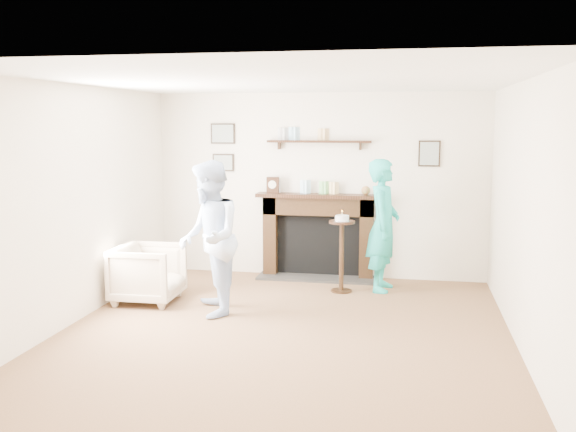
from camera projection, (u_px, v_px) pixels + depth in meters
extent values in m
plane|color=brown|center=(284.00, 333.00, 6.47)|extent=(5.00, 5.00, 0.00)
cube|color=#F1E2CD|center=(319.00, 186.00, 8.72)|extent=(4.50, 0.04, 2.50)
cube|color=#F1E2CD|center=(73.00, 205.00, 6.71)|extent=(0.04, 5.00, 2.50)
cube|color=#F1E2CD|center=(524.00, 216.00, 5.88)|extent=(0.04, 5.00, 2.50)
cube|color=white|center=(284.00, 81.00, 6.11)|extent=(4.50, 5.00, 0.04)
cube|color=black|center=(271.00, 236.00, 8.85)|extent=(0.18, 0.20, 1.10)
cube|color=black|center=(367.00, 239.00, 8.61)|extent=(0.18, 0.20, 1.10)
cube|color=black|center=(318.00, 206.00, 8.66)|extent=(1.50, 0.20, 0.24)
cube|color=black|center=(319.00, 245.00, 8.81)|extent=(1.14, 0.06, 0.86)
cube|color=#2F2C2A|center=(316.00, 278.00, 8.69)|extent=(1.60, 0.44, 0.03)
cube|color=black|center=(318.00, 196.00, 8.61)|extent=(1.68, 0.26, 0.05)
cube|color=black|center=(319.00, 142.00, 8.56)|extent=(1.40, 0.15, 0.03)
cube|color=black|center=(223.00, 134.00, 8.86)|extent=(0.34, 0.03, 0.28)
cube|color=black|center=(223.00, 163.00, 8.91)|extent=(0.30, 0.03, 0.24)
cube|color=black|center=(429.00, 154.00, 8.37)|extent=(0.28, 0.03, 0.34)
cube|color=black|center=(273.00, 185.00, 8.71)|extent=(0.16, 0.09, 0.22)
cylinder|color=beige|center=(272.00, 185.00, 8.66)|extent=(0.11, 0.01, 0.11)
sphere|color=green|center=(366.00, 190.00, 8.48)|extent=(0.12, 0.12, 0.12)
imported|color=tan|center=(149.00, 302.00, 7.60)|extent=(0.77, 0.74, 0.68)
imported|color=#A2B6CA|center=(211.00, 314.00, 7.11)|extent=(0.90, 1.00, 1.70)
imported|color=#21BEAA|center=(382.00, 290.00, 8.13)|extent=(0.46, 0.64, 1.66)
cylinder|color=black|center=(341.00, 291.00, 8.05)|extent=(0.26, 0.26, 0.02)
cylinder|color=black|center=(342.00, 257.00, 7.98)|extent=(0.06, 0.06, 0.85)
cylinder|color=black|center=(342.00, 222.00, 7.92)|extent=(0.32, 0.32, 0.03)
cylinder|color=silver|center=(342.00, 221.00, 7.92)|extent=(0.22, 0.22, 0.01)
cylinder|color=silver|center=(342.00, 218.00, 7.91)|extent=(0.17, 0.17, 0.06)
cylinder|color=#F8DA9C|center=(342.00, 214.00, 7.90)|extent=(0.01, 0.01, 0.05)
sphere|color=orange|center=(342.00, 211.00, 7.90)|extent=(0.02, 0.02, 0.02)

